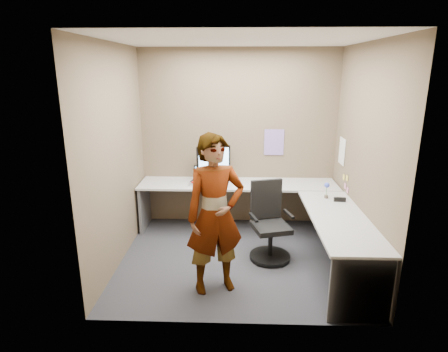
{
  "coord_description": "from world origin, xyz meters",
  "views": [
    {
      "loc": [
        -0.02,
        -4.41,
        2.39
      ],
      "look_at": [
        -0.18,
        0.25,
        1.05
      ],
      "focal_mm": 30.0,
      "sensor_mm": 36.0,
      "label": 1
    }
  ],
  "objects_px": {
    "office_chair": "(269,228)",
    "person": "(215,215)",
    "monitor": "(214,159)",
    "desk": "(270,206)"
  },
  "relations": [
    {
      "from": "office_chair",
      "to": "person",
      "type": "bearing_deg",
      "value": -146.59
    },
    {
      "from": "desk",
      "to": "person",
      "type": "relative_size",
      "value": 1.69
    },
    {
      "from": "monitor",
      "to": "person",
      "type": "relative_size",
      "value": 0.29
    },
    {
      "from": "desk",
      "to": "office_chair",
      "type": "bearing_deg",
      "value": -95.35
    },
    {
      "from": "monitor",
      "to": "office_chair",
      "type": "relative_size",
      "value": 0.5
    },
    {
      "from": "monitor",
      "to": "office_chair",
      "type": "bearing_deg",
      "value": -68.29
    },
    {
      "from": "desk",
      "to": "monitor",
      "type": "relative_size",
      "value": 5.92
    },
    {
      "from": "monitor",
      "to": "person",
      "type": "distance_m",
      "value": 1.74
    },
    {
      "from": "monitor",
      "to": "person",
      "type": "height_order",
      "value": "person"
    },
    {
      "from": "desk",
      "to": "person",
      "type": "xyz_separation_m",
      "value": [
        -0.68,
        -1.07,
        0.29
      ]
    }
  ]
}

